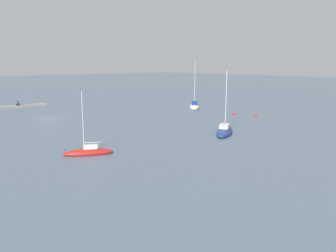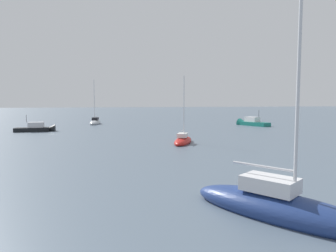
{
  "view_description": "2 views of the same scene",
  "coord_description": "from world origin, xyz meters",
  "px_view_note": "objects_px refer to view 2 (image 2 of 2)",
  "views": [
    {
      "loc": [
        26.61,
        68.84,
        11.23
      ],
      "look_at": [
        -5.32,
        31.72,
        2.17
      ],
      "focal_mm": 36.45,
      "sensor_mm": 36.0,
      "label": 1
    },
    {
      "loc": [
        -26.23,
        41.69,
        4.86
      ],
      "look_at": [
        1.65,
        34.52,
        2.55
      ],
      "focal_mm": 32.04,
      "sensor_mm": 36.0,
      "label": 2
    }
  ],
  "objects_px": {
    "sailboat_navy_far": "(278,207)",
    "sailboat_grey_outer": "(95,122)",
    "motorboat_teal_mid": "(250,123)",
    "sailboat_red_near": "(183,141)",
    "motorboat_black_near": "(39,129)"
  },
  "relations": [
    {
      "from": "sailboat_grey_outer",
      "to": "motorboat_teal_mid",
      "type": "height_order",
      "value": "sailboat_grey_outer"
    },
    {
      "from": "sailboat_navy_far",
      "to": "sailboat_grey_outer",
      "type": "distance_m",
      "value": 57.3
    },
    {
      "from": "sailboat_grey_outer",
      "to": "motorboat_teal_mid",
      "type": "relative_size",
      "value": 1.32
    },
    {
      "from": "sailboat_grey_outer",
      "to": "motorboat_teal_mid",
      "type": "bearing_deg",
      "value": 168.87
    },
    {
      "from": "sailboat_red_near",
      "to": "sailboat_grey_outer",
      "type": "xyz_separation_m",
      "value": [
        34.23,
        9.63,
        0.06
      ]
    },
    {
      "from": "sailboat_red_near",
      "to": "sailboat_navy_far",
      "type": "height_order",
      "value": "sailboat_navy_far"
    },
    {
      "from": "sailboat_navy_far",
      "to": "motorboat_black_near",
      "type": "relative_size",
      "value": 1.68
    },
    {
      "from": "motorboat_black_near",
      "to": "sailboat_navy_far",
      "type": "bearing_deg",
      "value": 20.35
    },
    {
      "from": "sailboat_red_near",
      "to": "sailboat_navy_far",
      "type": "relative_size",
      "value": 0.79
    },
    {
      "from": "sailboat_red_near",
      "to": "motorboat_teal_mid",
      "type": "height_order",
      "value": "sailboat_red_near"
    },
    {
      "from": "sailboat_red_near",
      "to": "motorboat_black_near",
      "type": "xyz_separation_m",
      "value": [
        19.44,
        18.88,
        0.07
      ]
    },
    {
      "from": "motorboat_black_near",
      "to": "motorboat_teal_mid",
      "type": "bearing_deg",
      "value": 93.49
    },
    {
      "from": "sailboat_red_near",
      "to": "motorboat_black_near",
      "type": "distance_m",
      "value": 27.1
    },
    {
      "from": "sailboat_red_near",
      "to": "sailboat_grey_outer",
      "type": "relative_size",
      "value": 0.82
    },
    {
      "from": "sailboat_red_near",
      "to": "sailboat_grey_outer",
      "type": "distance_m",
      "value": 35.56
    }
  ]
}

